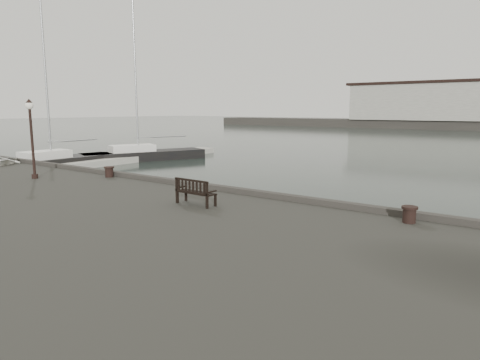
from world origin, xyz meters
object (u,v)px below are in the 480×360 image
Objects in this scene: bollard_left at (109,172)px; lamp_post at (31,128)px; bench at (196,197)px; yacht_c at (144,157)px; bollard_right at (409,215)px; yacht_a at (58,165)px.

lamp_post is at bearing -137.19° from bollard_left.
yacht_c is (-20.39, 15.82, -1.57)m from bench.
yacht_c reaches higher than bollard_right.
bollard_left is at bearing 179.36° from bollard_right.
bench reaches higher than bollard_right.
yacht_a is at bearing -79.52° from yacht_c.
lamp_post is at bearing -32.86° from yacht_c.
lamp_post is (-2.26, -2.09, 1.91)m from bollard_left.
bench is at bearing -15.37° from bollard_left.
bollard_left is at bearing 42.81° from lamp_post.
lamp_post is at bearing -172.50° from bollard_right.
yacht_c is (-26.27, 14.13, -1.53)m from bollard_right.
bench is 0.41× the size of lamp_post.
bollard_left is 16.63m from yacht_a.
bollard_right is 29.87m from yacht_c.
yacht_a is at bearing 156.43° from bollard_left.
yacht_c is (-11.47, 16.08, -3.45)m from lamp_post.
yacht_c is (1.45, 7.37, 0.00)m from yacht_a.
bollard_left is 3.62m from lamp_post.
bollard_right is 0.03× the size of yacht_c.
bollard_left is 0.03× the size of yacht_c.
yacht_a is (-15.18, 6.62, -1.55)m from bollard_left.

